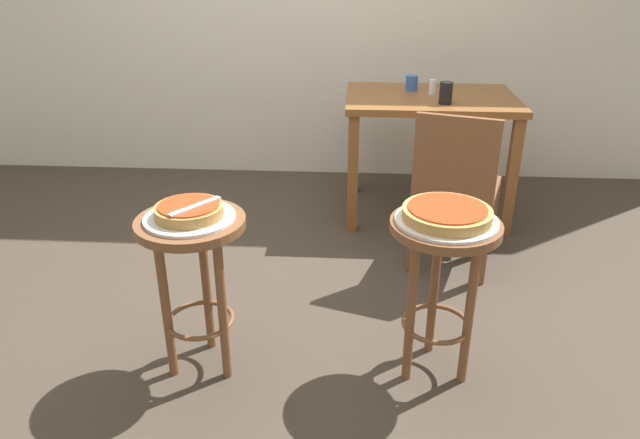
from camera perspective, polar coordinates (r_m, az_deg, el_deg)
The scene contains 13 objects.
ground_plane at distance 3.05m, azimuth -4.64°, elevation -5.79°, with size 6.00×6.00×0.00m, color #42382D.
stool_foreground at distance 2.25m, azimuth -12.16°, elevation -3.76°, with size 0.40×0.40×0.66m.
serving_plate_foreground at distance 2.18m, azimuth -12.56°, elevation 0.19°, with size 0.33×0.33×0.01m, color silver.
pizza_foreground at distance 2.16m, azimuth -12.63°, elevation 0.87°, with size 0.25×0.25×0.05m.
stool_middle at distance 2.23m, azimuth 11.80°, elevation -4.08°, with size 0.40×0.40×0.66m.
serving_plate_middle at distance 2.15m, azimuth 12.19°, elevation -0.09°, with size 0.37×0.37×0.01m, color silver.
pizza_middle at distance 2.14m, azimuth 12.26°, elevation 0.60°, with size 0.32×0.32×0.05m.
dining_table at distance 3.65m, azimuth 10.63°, elevation 9.95°, with size 1.01×0.72×0.75m.
cup_near_edge at distance 3.43m, azimuth 12.15°, elevation 11.95°, with size 0.07×0.07×0.12m, color black.
cup_far_edge at distance 3.74m, azimuth 8.91°, elevation 13.01°, with size 0.07×0.07×0.09m, color #3360B2.
condiment_shaker at distance 3.65m, azimuth 10.88°, elevation 12.54°, with size 0.04×0.04×0.09m, color white.
wooden_chair at distance 3.03m, azimuth 13.07°, elevation 3.27°, with size 0.50×0.50×0.85m.
pizza_server_knife at distance 2.13m, azimuth -12.06°, elevation 1.29°, with size 0.22×0.02×0.01m, color silver.
Camera 1 is at (0.41, -2.59, 1.55)m, focal length 32.89 mm.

